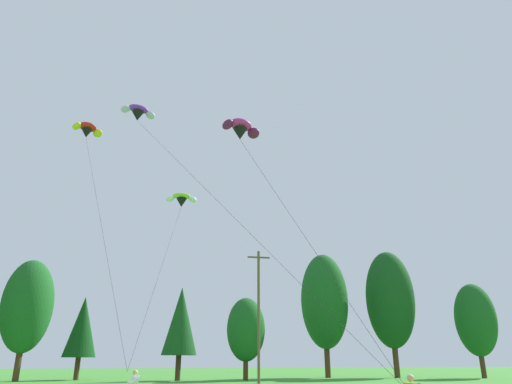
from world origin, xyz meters
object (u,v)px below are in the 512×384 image
parafoil_kite_far_red_yellow (87,130)px  parafoil_kite_low_purple (138,113)px  utility_pole (259,311)px  parafoil_kite_high_lime_white (182,200)px  parafoil_kite_mid_magenta (241,129)px

parafoil_kite_far_red_yellow → parafoil_kite_low_purple: parafoil_kite_far_red_yellow is taller
utility_pole → parafoil_kite_high_lime_white: 13.74m
utility_pole → parafoil_kite_low_purple: (-11.57, -13.62, 12.46)m
parafoil_kite_mid_magenta → parafoil_kite_low_purple: (-6.10, 8.76, 5.22)m
parafoil_kite_far_red_yellow → parafoil_kite_low_purple: (4.54, -6.29, -1.39)m
utility_pole → parafoil_kite_high_lime_white: parafoil_kite_high_lime_white is taller
utility_pole → parafoil_kite_far_red_yellow: size_ratio=0.63×
parafoil_kite_high_lime_white → parafoil_kite_far_red_yellow: (-8.12, 0.43, 5.79)m
parafoil_kite_mid_magenta → utility_pole: bearing=76.3°
parafoil_kite_mid_magenta → parafoil_kite_low_purple: size_ratio=0.71×
parafoil_kite_far_red_yellow → parafoil_kite_low_purple: size_ratio=1.05×
parafoil_kite_far_red_yellow → utility_pole: bearing=24.5°
utility_pole → parafoil_kite_far_red_yellow: 22.47m
parafoil_kite_far_red_yellow → parafoil_kite_high_lime_white: bearing=-3.0°
parafoil_kite_mid_magenta → parafoil_kite_far_red_yellow: 19.58m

